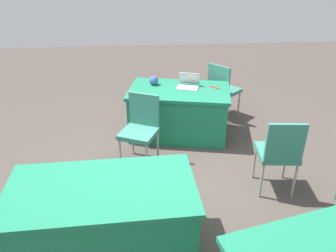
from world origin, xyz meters
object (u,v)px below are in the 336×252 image
table_mid_right (104,220)px  chair_by_pillar (141,126)px  yarn_ball (154,80)px  laptop_silver (188,85)px  chair_tucked_left (222,87)px  table_foreground (179,112)px  chair_near_front (279,151)px  scissors_red (214,87)px

table_mid_right → chair_by_pillar: 1.60m
table_mid_right → yarn_ball: size_ratio=12.16×
laptop_silver → yarn_ball: 0.53m
chair_tucked_left → table_foreground: bearing=-97.3°
table_mid_right → yarn_ball: (-0.59, -2.51, 0.44)m
laptop_silver → chair_by_pillar: bearing=65.4°
table_mid_right → chair_by_pillar: (-0.36, -1.55, 0.16)m
chair_near_front → chair_tucked_left: 2.09m
chair_near_front → table_mid_right: bearing=-153.0°
chair_tucked_left → yarn_ball: bearing=-116.5°
chair_tucked_left → laptop_silver: size_ratio=2.44×
laptop_silver → yarn_ball: size_ratio=2.79×
scissors_red → chair_tucked_left: bearing=110.8°
chair_tucked_left → scissors_red: 0.61m
table_mid_right → chair_near_front: (-1.93, -0.75, 0.19)m
chair_near_front → chair_tucked_left: chair_near_front is taller
table_mid_right → chair_tucked_left: size_ratio=1.78×
chair_near_front → chair_tucked_left: size_ratio=1.02×
chair_by_pillar → laptop_silver: (-0.73, -0.81, 0.25)m
chair_near_front → chair_tucked_left: (0.17, -2.08, -0.01)m
chair_by_pillar → laptop_silver: size_ratio=2.42×
table_foreground → chair_near_front: (-0.97, 1.54, 0.19)m
table_foreground → scissors_red: (-0.53, -0.03, 0.38)m
table_foreground → chair_by_pillar: size_ratio=1.74×
chair_near_front → scissors_red: (0.44, -1.57, 0.19)m
chair_tucked_left → chair_by_pillar: bearing=-88.8°
chair_by_pillar → yarn_ball: 1.03m
table_mid_right → chair_near_front: size_ratio=1.75×
table_mid_right → chair_tucked_left: bearing=-121.8°
table_foreground → chair_near_front: size_ratio=1.70×
chair_tucked_left → scissors_red: size_ratio=5.30×
chair_near_front → chair_by_pillar: 1.76m
chair_by_pillar → laptop_silver: 1.12m
table_foreground → chair_tucked_left: (-0.80, -0.54, 0.17)m
table_foreground → chair_by_pillar: 0.96m
chair_by_pillar → chair_near_front: bearing=177.6°
table_foreground → laptop_silver: size_ratio=4.22×
chair_by_pillar → yarn_ball: chair_by_pillar is taller
chair_tucked_left → laptop_silver: bearing=-95.9°
yarn_ball → chair_by_pillar: bearing=77.0°
table_foreground → yarn_ball: bearing=-31.7°
chair_near_front → yarn_ball: (1.34, -1.77, 0.26)m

